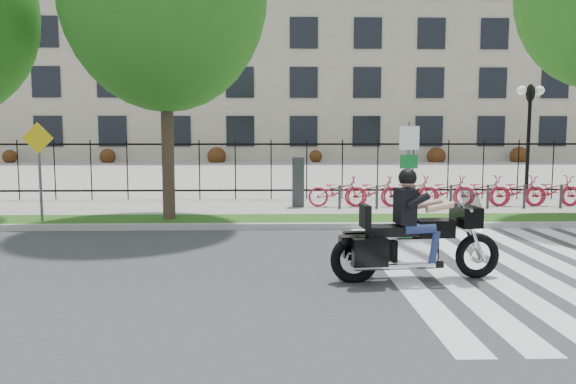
{
  "coord_description": "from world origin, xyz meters",
  "views": [
    {
      "loc": [
        0.06,
        -9.62,
        2.38
      ],
      "look_at": [
        0.4,
        3.0,
        1.05
      ],
      "focal_mm": 35.0,
      "sensor_mm": 36.0,
      "label": 1
    }
  ],
  "objects": [
    {
      "name": "ground",
      "position": [
        0.0,
        0.0,
        0.0
      ],
      "size": [
        120.0,
        120.0,
        0.0
      ],
      "primitive_type": "plane",
      "color": "#343336",
      "rests_on": "ground"
    },
    {
      "name": "curb",
      "position": [
        0.0,
        4.1,
        0.07
      ],
      "size": [
        60.0,
        0.2,
        0.15
      ],
      "primitive_type": "cube",
      "color": "#9D9A94",
      "rests_on": "ground"
    },
    {
      "name": "grass_verge",
      "position": [
        0.0,
        4.95,
        0.07
      ],
      "size": [
        60.0,
        1.5,
        0.15
      ],
      "primitive_type": "cube",
      "color": "#234C13",
      "rests_on": "ground"
    },
    {
      "name": "sidewalk",
      "position": [
        0.0,
        7.45,
        0.07
      ],
      "size": [
        60.0,
        3.5,
        0.15
      ],
      "primitive_type": "cube",
      "color": "#98968F",
      "rests_on": "ground"
    },
    {
      "name": "plaza",
      "position": [
        0.0,
        25.0,
        0.05
      ],
      "size": [
        80.0,
        34.0,
        0.1
      ],
      "primitive_type": "cube",
      "color": "#98968F",
      "rests_on": "ground"
    },
    {
      "name": "crosswalk_stripes",
      "position": [
        4.83,
        0.0,
        0.01
      ],
      "size": [
        5.7,
        8.0,
        0.01
      ],
      "primitive_type": null,
      "color": "silver",
      "rests_on": "ground"
    },
    {
      "name": "iron_fence",
      "position": [
        0.0,
        9.2,
        1.15
      ],
      "size": [
        30.0,
        0.06,
        2.0
      ],
      "primitive_type": null,
      "color": "black",
      "rests_on": "sidewalk"
    },
    {
      "name": "office_building",
      "position": [
        0.0,
        44.92,
        9.97
      ],
      "size": [
        60.0,
        21.9,
        20.15
      ],
      "color": "gray",
      "rests_on": "ground"
    },
    {
      "name": "lamp_post_right",
      "position": [
        10.0,
        12.0,
        3.21
      ],
      "size": [
        1.06,
        0.7,
        4.25
      ],
      "color": "black",
      "rests_on": "ground"
    },
    {
      "name": "bike_share_station",
      "position": [
        5.79,
        7.2,
        0.62
      ],
      "size": [
        9.96,
        0.85,
        1.5
      ],
      "color": "#2D2D33",
      "rests_on": "sidewalk"
    },
    {
      "name": "sign_pole_regulatory",
      "position": [
        3.52,
        4.58,
        1.74
      ],
      "size": [
        0.5,
        0.09,
        2.5
      ],
      "color": "#59595B",
      "rests_on": "grass_verge"
    },
    {
      "name": "sign_pole_warning",
      "position": [
        -5.8,
        4.58,
        1.74
      ],
      "size": [
        0.78,
        0.09,
        2.49
      ],
      "color": "#59595B",
      "rests_on": "grass_verge"
    },
    {
      "name": "motorcycle_rider",
      "position": [
        2.36,
        -0.76,
        0.73
      ],
      "size": [
        2.84,
        0.92,
        2.19
      ],
      "color": "black",
      "rests_on": "ground"
    }
  ]
}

